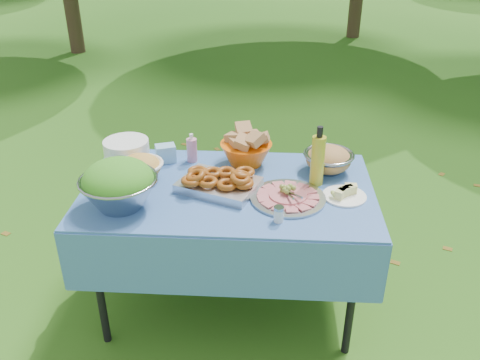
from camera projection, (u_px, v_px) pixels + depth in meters
The scene contains 14 objects.
ground at pixel (230, 303), 2.92m from camera, with size 80.00×80.00×0.00m, color black.
picnic_table at pixel (229, 249), 2.74m from camera, with size 1.46×0.86×0.76m, color #72B8DB.
salad_bowl at pixel (119, 184), 2.35m from camera, with size 0.36×0.36×0.24m, color #979AA0, non-canonical shape.
pasta_bowl_white at pixel (140, 167), 2.62m from camera, with size 0.23×0.23×0.13m, color white, non-canonical shape.
plate_stack at pixel (127, 151), 2.81m from camera, with size 0.25×0.25×0.12m, color white.
wipes_box at pixel (166, 153), 2.80m from camera, with size 0.11×0.08×0.10m, color #90C9ED.
sanitizer_bottle at pixel (192, 148), 2.79m from camera, with size 0.06×0.06×0.16m, color pink.
bread_bowl at pixel (246, 148), 2.76m from camera, with size 0.28×0.28×0.19m, color #F66209, non-canonical shape.
pasta_bowl_steel at pixel (328, 159), 2.70m from camera, with size 0.26×0.26×0.14m, color #979AA0, non-canonical shape.
fried_tray at pixel (219, 181), 2.53m from camera, with size 0.38×0.27×0.09m, color silver.
charcuterie_platter at pixel (288, 191), 2.44m from camera, with size 0.37×0.37×0.08m, color #A2A5A8.
oil_bottle at pixel (318, 156), 2.53m from camera, with size 0.07×0.07×0.31m, color gold.
cheese_plate at pixel (345, 192), 2.47m from camera, with size 0.21×0.21×0.06m, color white.
shaker at pixel (279, 214), 2.27m from camera, with size 0.05×0.05×0.08m, color silver.
Camera 1 is at (0.20, -2.22, 2.02)m, focal length 38.00 mm.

